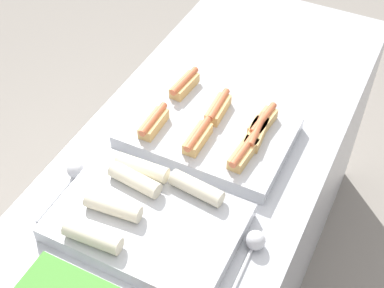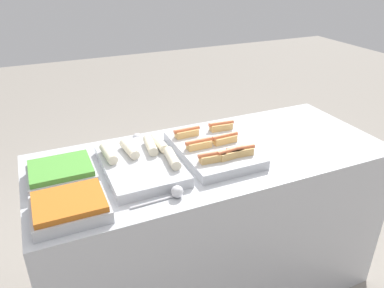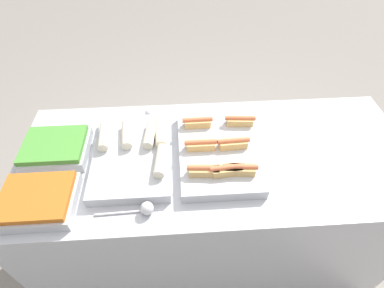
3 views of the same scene
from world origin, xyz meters
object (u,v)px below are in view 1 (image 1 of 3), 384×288
at_px(tray_wraps, 146,218).
at_px(serving_spoon_far, 74,173).
at_px(serving_spoon_near, 254,244).
at_px(tray_hotdogs, 209,131).

height_order(tray_wraps, serving_spoon_far, tray_wraps).
bearing_deg(serving_spoon_near, tray_wraps, 101.22).
distance_m(tray_hotdogs, serving_spoon_near, 0.42).
bearing_deg(tray_hotdogs, serving_spoon_near, -138.94).
distance_m(tray_hotdogs, tray_wraps, 0.38).
distance_m(tray_wraps, serving_spoon_near, 0.30).
bearing_deg(tray_wraps, serving_spoon_near, -78.78).
height_order(tray_hotdogs, serving_spoon_near, tray_hotdogs).
bearing_deg(tray_hotdogs, tray_wraps, 178.15).
relative_size(tray_hotdogs, serving_spoon_near, 2.18).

